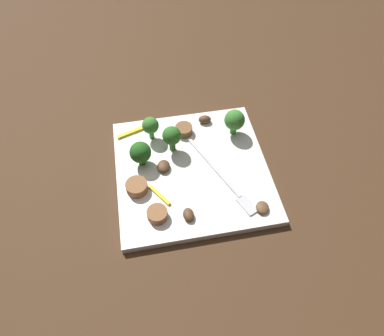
% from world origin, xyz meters
% --- Properties ---
extents(ground_plane, '(1.40, 1.40, 0.00)m').
position_xyz_m(ground_plane, '(0.00, 0.00, 0.00)').
color(ground_plane, '#422B19').
extents(plate, '(0.25, 0.25, 0.01)m').
position_xyz_m(plate, '(0.00, 0.00, 0.01)').
color(plate, white).
rests_on(plate, ground_plane).
extents(fork, '(0.17, 0.08, 0.00)m').
position_xyz_m(fork, '(0.03, 0.05, 0.01)').
color(fork, silver).
rests_on(fork, plate).
extents(broccoli_floret_0, '(0.03, 0.03, 0.05)m').
position_xyz_m(broccoli_floret_0, '(-0.05, -0.03, 0.05)').
color(broccoli_floret_0, '#347525').
rests_on(broccoli_floret_0, plate).
extents(broccoli_floret_1, '(0.04, 0.04, 0.05)m').
position_xyz_m(broccoli_floret_1, '(-0.03, -0.08, 0.04)').
color(broccoli_floret_1, '#296420').
rests_on(broccoli_floret_1, plate).
extents(broccoli_floret_2, '(0.04, 0.04, 0.05)m').
position_xyz_m(broccoli_floret_2, '(-0.07, 0.09, 0.04)').
color(broccoli_floret_2, '#408630').
rests_on(broccoli_floret_2, plate).
extents(broccoli_floret_3, '(0.03, 0.03, 0.05)m').
position_xyz_m(broccoli_floret_3, '(-0.08, -0.06, 0.04)').
color(broccoli_floret_3, '#408630').
rests_on(broccoli_floret_3, plate).
extents(sausage_slice_0, '(0.04, 0.04, 0.02)m').
position_xyz_m(sausage_slice_0, '(0.03, -0.09, 0.02)').
color(sausage_slice_0, brown).
rests_on(sausage_slice_0, plate).
extents(sausage_slice_1, '(0.04, 0.04, 0.01)m').
position_xyz_m(sausage_slice_1, '(0.08, -0.07, 0.02)').
color(sausage_slice_1, brown).
rests_on(sausage_slice_1, plate).
extents(sausage_slice_2, '(0.04, 0.04, 0.01)m').
position_xyz_m(sausage_slice_2, '(-0.08, 0.00, 0.02)').
color(sausage_slice_2, brown).
rests_on(sausage_slice_2, plate).
extents(mushroom_0, '(0.02, 0.02, 0.01)m').
position_xyz_m(mushroom_0, '(0.09, -0.02, 0.02)').
color(mushroom_0, '#4C331E').
rests_on(mushroom_0, plate).
extents(mushroom_1, '(0.03, 0.03, 0.01)m').
position_xyz_m(mushroom_1, '(0.10, 0.09, 0.02)').
color(mushroom_1, brown).
rests_on(mushroom_1, plate).
extents(mushroom_2, '(0.03, 0.03, 0.01)m').
position_xyz_m(mushroom_2, '(-0.01, -0.05, 0.02)').
color(mushroom_2, '#4C331E').
rests_on(mushroom_2, plate).
extents(mushroom_3, '(0.02, 0.02, 0.01)m').
position_xyz_m(mushroom_3, '(-0.10, 0.04, 0.02)').
color(mushroom_3, '#4C331E').
rests_on(mushroom_3, plate).
extents(pepper_strip_0, '(0.02, 0.05, 0.00)m').
position_xyz_m(pepper_strip_0, '(-0.10, -0.10, 0.02)').
color(pepper_strip_0, yellow).
rests_on(pepper_strip_0, plate).
extents(pepper_strip_3, '(0.04, 0.03, 0.00)m').
position_xyz_m(pepper_strip_3, '(0.05, -0.06, 0.02)').
color(pepper_strip_3, yellow).
rests_on(pepper_strip_3, plate).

